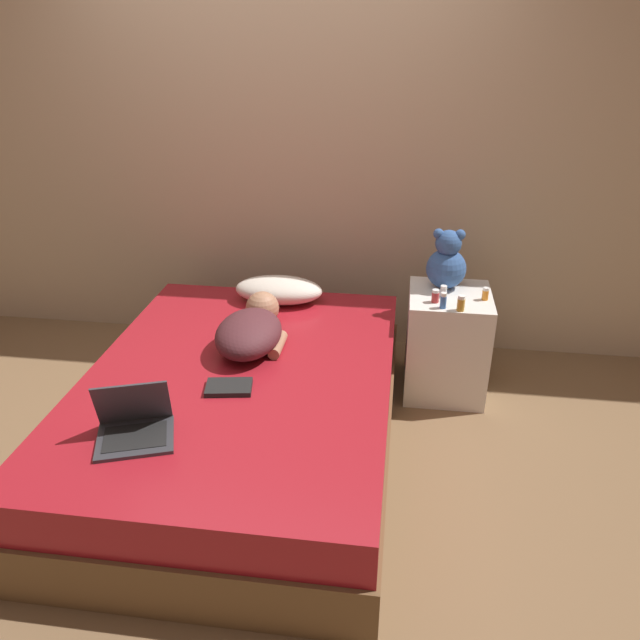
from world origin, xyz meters
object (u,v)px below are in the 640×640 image
object	(u,v)px
pillow	(279,290)
book	(229,387)
bottle_clear	(443,292)
bottle_amber	(461,303)
teddy_bear	(447,262)
person_lying	(251,329)
bottle_orange	(485,294)
bottle_red	(435,296)
laptop	(134,425)
bottle_blue	(443,301)

from	to	relation	value
pillow	book	size ratio (longest dim) A/B	2.28
bottle_clear	bottle_amber	bearing A→B (deg)	-62.89
book	teddy_bear	bearing A→B (deg)	44.42
person_lying	bottle_orange	distance (m)	1.27
bottle_red	bottle_clear	bearing A→B (deg)	58.20
book	bottle_clear	bearing A→B (deg)	40.34
pillow	bottle_clear	distance (m)	0.97
pillow	laptop	bearing A→B (deg)	-103.06
bottle_red	bottle_amber	xyz separation A→B (m)	(0.13, -0.09, 0.01)
bottle_blue	bottle_amber	xyz separation A→B (m)	(0.09, -0.02, -0.00)
pillow	bottle_clear	world-z (taller)	bottle_clear
person_lying	teddy_bear	distance (m)	1.15
person_lying	teddy_bear	xyz separation A→B (m)	(0.99, 0.55, 0.21)
bottle_clear	person_lying	bearing A→B (deg)	-157.50
laptop	bottle_blue	size ratio (longest dim) A/B	4.24
bottle_red	laptop	bearing A→B (deg)	-136.63
person_lying	bottle_red	world-z (taller)	bottle_red
bottle_red	bottle_clear	world-z (taller)	bottle_red
laptop	pillow	bearing A→B (deg)	57.34
pillow	bottle_orange	size ratio (longest dim) A/B	7.32
bottle_amber	laptop	bearing A→B (deg)	-141.73
book	pillow	bearing A→B (deg)	87.84
bottle_red	bottle_blue	bearing A→B (deg)	-60.84
bottle_blue	book	world-z (taller)	bottle_blue
teddy_bear	book	world-z (taller)	teddy_bear
laptop	bottle_clear	size ratio (longest dim) A/B	5.52
bottle_red	bottle_orange	bearing A→B (deg)	14.25
person_lying	bottle_blue	size ratio (longest dim) A/B	7.42
pillow	teddy_bear	world-z (taller)	teddy_bear
bottle_clear	book	size ratio (longest dim) A/B	0.29
teddy_bear	bottle_clear	bearing A→B (deg)	-95.28
person_lying	bottle_clear	world-z (taller)	bottle_clear
bottle_amber	bottle_red	bearing A→B (deg)	145.20
teddy_bear	bottle_orange	xyz separation A→B (m)	(0.21, -0.15, -0.11)
person_lying	teddy_bear	world-z (taller)	teddy_bear
teddy_bear	bottle_blue	distance (m)	0.30
book	bottle_red	bearing A→B (deg)	39.09
laptop	bottle_clear	xyz separation A→B (m)	(1.27, 1.23, 0.13)
laptop	person_lying	bearing A→B (deg)	51.11
person_lying	pillow	bearing A→B (deg)	87.28
bottle_clear	teddy_bear	bearing A→B (deg)	84.72
person_lying	bottle_orange	world-z (taller)	bottle_orange
bottle_orange	bottle_clear	bearing A→B (deg)	178.71
pillow	laptop	distance (m)	1.42
bottle_orange	book	world-z (taller)	bottle_orange
person_lying	book	world-z (taller)	person_lying
bottle_clear	bottle_amber	size ratio (longest dim) A/B	0.78
laptop	bottle_red	xyz separation A→B (m)	(1.22, 1.16, 0.13)
person_lying	laptop	size ratio (longest dim) A/B	1.75
pillow	bottle_orange	distance (m)	1.19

